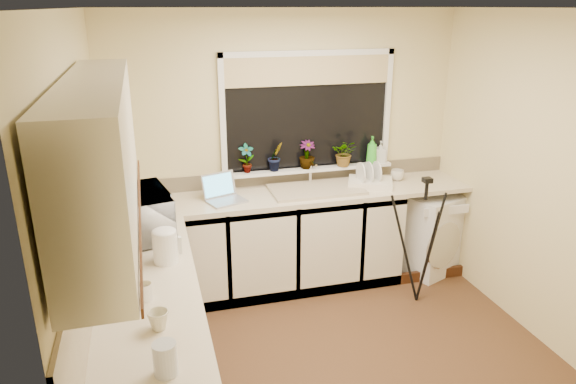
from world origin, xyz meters
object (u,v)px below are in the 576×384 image
(dish_rack, at_px, (370,183))
(tripod, at_px, (422,241))
(cup_back, at_px, (397,175))
(plant_b, at_px, (275,157))
(glass_jug, at_px, (165,359))
(soap_bottle_clear, at_px, (381,152))
(washing_machine, at_px, (428,231))
(plant_c, at_px, (307,155))
(laptop, at_px, (223,194))
(plant_d, at_px, (345,153))
(microwave, at_px, (140,214))
(plant_a, at_px, (247,158))
(cup_left, at_px, (158,320))
(kettle, at_px, (165,247))
(soap_bottle_green, at_px, (372,150))
(steel_jar, at_px, (145,292))

(dish_rack, xyz_separation_m, tripod, (0.24, -0.58, -0.36))
(cup_back, bearing_deg, plant_b, 173.29)
(glass_jug, xyz_separation_m, soap_bottle_clear, (2.14, 2.42, 0.17))
(washing_machine, distance_m, plant_c, 1.43)
(laptop, xyz_separation_m, plant_d, (1.17, 0.21, 0.22))
(dish_rack, bearing_deg, microwave, -139.77)
(plant_a, distance_m, cup_left, 2.24)
(microwave, bearing_deg, dish_rack, -85.48)
(tripod, xyz_separation_m, plant_b, (-1.08, 0.81, 0.61))
(plant_c, xyz_separation_m, cup_left, (-1.42, -2.04, -0.23))
(microwave, height_order, plant_a, plant_a)
(microwave, xyz_separation_m, soap_bottle_clear, (2.23, 0.81, 0.09))
(kettle, bearing_deg, tripod, 12.70)
(dish_rack, xyz_separation_m, plant_a, (-1.10, 0.23, 0.25))
(washing_machine, relative_size, plant_a, 2.96)
(microwave, height_order, plant_b, plant_b)
(plant_b, relative_size, soap_bottle_clear, 1.29)
(tripod, bearing_deg, glass_jug, -166.61)
(cup_left, bearing_deg, plant_c, 55.07)
(soap_bottle_green, bearing_deg, laptop, -171.59)
(soap_bottle_green, bearing_deg, glass_jug, -130.52)
(glass_jug, relative_size, plant_c, 0.62)
(tripod, bearing_deg, laptop, 137.61)
(washing_machine, relative_size, plant_b, 3.00)
(plant_a, distance_m, cup_back, 1.44)
(plant_b, bearing_deg, laptop, -155.29)
(washing_machine, xyz_separation_m, tripod, (-0.38, -0.54, 0.18))
(microwave, xyz_separation_m, plant_d, (1.85, 0.78, 0.11))
(microwave, xyz_separation_m, cup_back, (2.35, 0.67, -0.11))
(kettle, bearing_deg, washing_machine, 22.12)
(laptop, xyz_separation_m, plant_a, (0.26, 0.25, 0.22))
(kettle, distance_m, soap_bottle_green, 2.35)
(microwave, bearing_deg, glass_jug, 171.50)
(steel_jar, height_order, soap_bottle_green, soap_bottle_green)
(washing_machine, xyz_separation_m, cup_back, (-0.31, 0.13, 0.56))
(laptop, bearing_deg, dish_rack, -18.56)
(plant_d, bearing_deg, kettle, -143.62)
(dish_rack, xyz_separation_m, glass_jug, (-1.95, -2.19, 0.05))
(kettle, height_order, dish_rack, kettle)
(microwave, distance_m, cup_left, 1.24)
(dish_rack, bearing_deg, washing_machine, 20.18)
(washing_machine, bearing_deg, soap_bottle_clear, 125.17)
(microwave, bearing_deg, plant_d, -78.72)
(steel_jar, relative_size, plant_b, 0.40)
(tripod, bearing_deg, washing_machine, 31.88)
(kettle, bearing_deg, soap_bottle_clear, 31.78)
(washing_machine, xyz_separation_m, laptop, (-1.98, 0.03, 0.57))
(plant_c, bearing_deg, soap_bottle_green, -1.89)
(plant_d, xyz_separation_m, soap_bottle_green, (0.27, 0.00, 0.01))
(kettle, xyz_separation_m, soap_bottle_green, (1.98, 1.26, 0.18))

